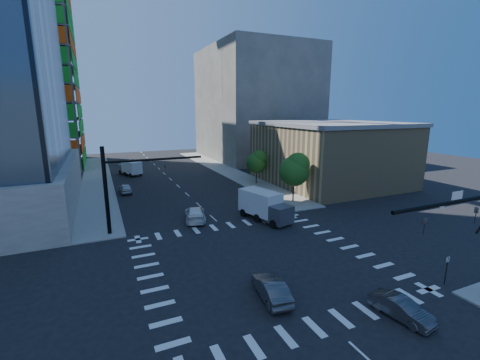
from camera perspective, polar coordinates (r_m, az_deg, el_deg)
ground at (r=28.40m, az=3.51°, el=-14.08°), size 160.00×160.00×0.00m
road_markings at (r=28.40m, az=3.51°, el=-14.07°), size 20.00×20.00×0.01m
sidewalk_ne at (r=68.24m, az=-2.64°, el=1.77°), size 5.00×60.00×0.15m
sidewalk_nw at (r=63.75m, az=-24.05°, el=-0.07°), size 5.00×60.00×0.15m
construction_building at (r=86.68m, az=-36.08°, el=18.07°), size 25.16×34.50×70.60m
commercial_building at (r=58.24m, az=15.59°, el=4.71°), size 20.50×22.50×10.60m
bg_building_ne at (r=86.70m, az=2.73°, el=13.28°), size 24.00×30.00×28.00m
signal_mast_nw at (r=34.79m, az=-20.39°, el=-0.26°), size 10.20×0.40×9.00m
tree_south at (r=44.58m, az=9.80°, el=1.93°), size 4.16×4.16×6.82m
tree_north at (r=55.06m, az=3.11°, el=3.33°), size 3.54×3.52×5.78m
no_parking_sign at (r=28.59m, az=32.86°, el=-12.92°), size 0.30×0.06×2.20m
car_nb_right at (r=23.56m, az=26.70°, el=-19.70°), size 1.98×4.05×1.28m
car_nb_far at (r=45.58m, az=2.32°, el=-2.88°), size 2.72×4.90×1.30m
car_sb_near at (r=37.94m, az=-7.97°, el=-5.95°), size 3.42×5.78×1.57m
car_sb_mid at (r=52.79m, az=-19.70°, el=-1.41°), size 1.86×4.28×1.44m
car_sb_cross at (r=23.17m, az=5.55°, el=-18.66°), size 2.07×4.51×1.43m
box_truck_near at (r=37.45m, az=4.66°, el=-5.02°), size 4.27×6.81×3.32m
box_truck_far at (r=66.87m, az=-19.02°, el=1.91°), size 4.17×5.90×2.85m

